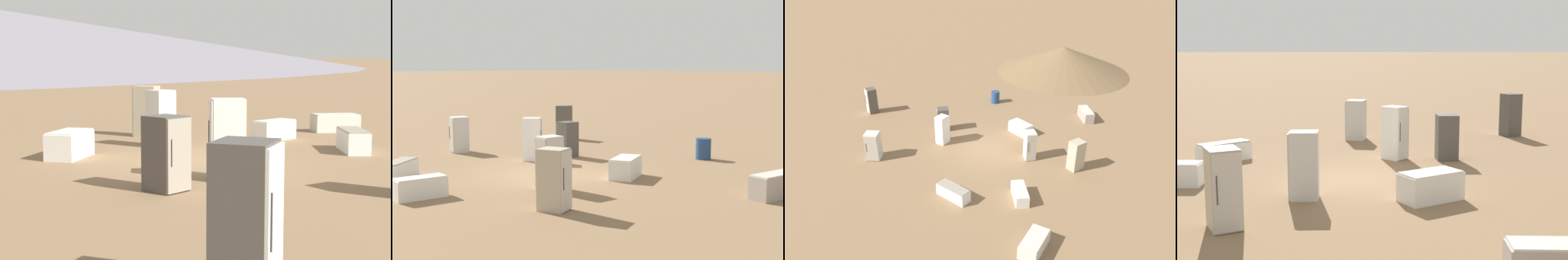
% 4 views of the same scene
% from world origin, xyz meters
% --- Properties ---
extents(ground_plane, '(1000.00, 1000.00, 0.00)m').
position_xyz_m(ground_plane, '(0.00, 0.00, 0.00)').
color(ground_plane, '#846647').
extents(discarded_fridge_0, '(0.90, 1.59, 0.64)m').
position_xyz_m(discarded_fridge_0, '(0.09, -5.02, 0.32)').
color(discarded_fridge_0, white).
rests_on(discarded_fridge_0, ground_plane).
extents(discarded_fridge_1, '(1.29, 1.70, 0.72)m').
position_xyz_m(discarded_fridge_1, '(2.74, 1.41, 0.36)').
color(discarded_fridge_1, white).
rests_on(discarded_fridge_1, ground_plane).
extents(discarded_fridge_2, '(0.67, 0.79, 1.69)m').
position_xyz_m(discarded_fridge_2, '(2.05, -1.62, 0.84)').
color(discarded_fridge_2, silver).
rests_on(discarded_fridge_2, ground_plane).
extents(discarded_fridge_3, '(0.92, 0.81, 1.69)m').
position_xyz_m(discarded_fridge_3, '(4.02, -3.35, 0.84)').
color(discarded_fridge_3, '#B2A88E').
rests_on(discarded_fridge_3, ground_plane).
extents(discarded_fridge_4, '(0.94, 0.92, 1.78)m').
position_xyz_m(discarded_fridge_4, '(-2.32, 1.63, 0.89)').
color(discarded_fridge_4, white).
rests_on(discarded_fridge_4, ground_plane).
extents(discarded_fridge_5, '(1.48, 1.78, 0.63)m').
position_xyz_m(discarded_fridge_5, '(-2.97, -3.97, 0.32)').
color(discarded_fridge_5, white).
rests_on(discarded_fridge_5, ground_plane).
extents(discarded_fridge_6, '(0.96, 1.77, 0.74)m').
position_xyz_m(discarded_fridge_6, '(7.83, 2.02, 0.37)').
color(discarded_fridge_6, '#A89E93').
rests_on(discarded_fridge_6, ground_plane).
extents(discarded_fridge_8, '(0.97, 0.96, 1.61)m').
position_xyz_m(discarded_fridge_8, '(-6.48, 0.93, 0.81)').
color(discarded_fridge_8, silver).
rests_on(discarded_fridge_8, ground_plane).
extents(discarded_fridge_9, '(0.82, 0.76, 1.51)m').
position_xyz_m(discarded_fridge_9, '(-1.95, 3.31, 0.76)').
color(discarded_fridge_9, '#4C4742').
rests_on(discarded_fridge_9, ground_plane).
extents(discarded_fridge_10, '(0.81, 0.83, 1.79)m').
position_xyz_m(discarded_fridge_10, '(-6.27, 7.50, 0.90)').
color(discarded_fridge_10, '#4C4742').
rests_on(discarded_fridge_10, ground_plane).
extents(rusty_barrel, '(0.63, 0.63, 0.88)m').
position_xyz_m(rusty_barrel, '(2.78, 6.64, 0.44)').
color(rusty_barrel, navy).
rests_on(rusty_barrel, ground_plane).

